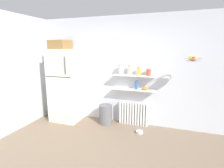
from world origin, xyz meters
The scene contains 16 objects.
ground_plane centered at (0.00, 0.50, 0.00)m, with size 7.04×7.04×0.00m, color #7A6651.
back_wall centered at (0.00, 2.05, 1.30)m, with size 7.04×0.10×2.60m, color silver.
side_wall_left centered at (-2.25, 0.60, 1.30)m, with size 0.10×4.80×2.60m, color silver.
refrigerator centered at (-1.46, 1.68, 0.96)m, with size 0.72×0.68×2.04m.
radiator centered at (0.26, 1.92, 0.28)m, with size 0.70×0.12×0.55m.
wall_shelf_lower centered at (0.26, 1.89, 0.89)m, with size 1.00×0.22×0.03m, color white.
wall_shelf_upper centered at (0.26, 1.89, 1.23)m, with size 1.00×0.22×0.03m, color white.
storage_jar_0 centered at (-0.06, 1.89, 1.35)m, with size 0.12×0.12×0.23m.
storage_jar_1 centered at (0.16, 1.89, 1.35)m, with size 0.09×0.09×0.23m.
storage_jar_2 centered at (0.37, 1.89, 1.33)m, with size 0.09×0.09×0.19m.
storage_jar_3 centered at (0.59, 1.89, 1.32)m, with size 0.10×0.10×0.16m.
vase centered at (0.32, 1.89, 1.00)m, with size 0.08×0.08×0.20m, color #38609E.
shelf_bowl centered at (0.53, 1.89, 0.93)m, with size 0.14×0.14×0.06m, color orange.
trash_bin centered at (-0.40, 1.74, 0.24)m, with size 0.32×0.32×0.48m, color slate.
pet_food_bowl centered at (0.49, 1.51, 0.03)m, with size 0.17×0.17×0.05m, color #B7B7BC.
hanging_fruit_basket centered at (1.45, 1.55, 1.65)m, with size 0.34×0.34×0.10m.
Camera 1 is at (1.06, -2.04, 1.85)m, focal length 27.72 mm.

